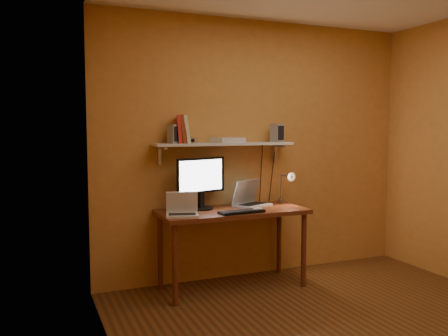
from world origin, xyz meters
name	(u,v)px	position (x,y,z in m)	size (l,w,h in m)	color
room	(358,159)	(0.00, 0.00, 1.30)	(3.44, 3.24, 2.64)	brown
desk	(232,219)	(-0.43, 1.28, 0.66)	(1.40, 0.60, 0.75)	#612D17
wall_shelf	(224,144)	(-0.43, 1.47, 1.36)	(1.40, 0.25, 0.21)	silver
monitor	(201,180)	(-0.69, 1.42, 1.02)	(0.52, 0.29, 0.49)	black
laptop	(250,199)	(-0.18, 1.42, 0.82)	(0.42, 0.37, 0.25)	gray
netbook	(182,209)	(-0.96, 1.17, 0.81)	(0.32, 0.27, 0.21)	silver
keyboard	(242,212)	(-0.42, 1.08, 0.76)	(0.42, 0.14, 0.02)	black
mouse	(258,209)	(-0.24, 1.11, 0.77)	(0.10, 0.07, 0.04)	silver
desk_lamp	(287,183)	(0.23, 1.41, 0.96)	(0.09, 0.23, 0.38)	silver
speaker_left	(174,134)	(-0.93, 1.47, 1.46)	(0.10, 0.10, 0.18)	gray
speaker_right	(277,133)	(0.15, 1.46, 1.47)	(0.10, 0.10, 0.18)	gray
books	(183,129)	(-0.84, 1.48, 1.51)	(0.18, 0.19, 0.27)	red
shelf_camera	(192,140)	(-0.78, 1.40, 1.40)	(0.10, 0.05, 0.06)	silver
router	(228,140)	(-0.39, 1.48, 1.40)	(0.30, 0.20, 0.05)	silver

